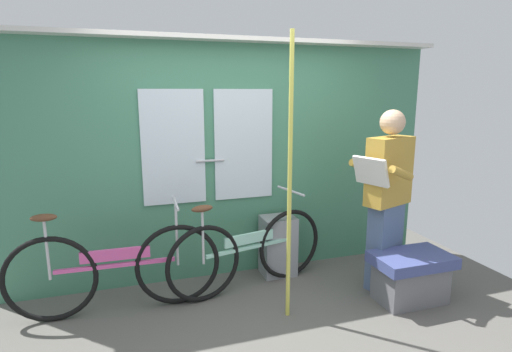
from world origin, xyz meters
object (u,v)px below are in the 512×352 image
object	(u,v)px
bicycle_near_door	(249,251)
bench_seat_corner	(411,276)
trash_bin_by_wall	(278,246)
handrail_pole	(290,182)
bicycle_leaning_behind	(116,269)
passenger_reading_newspaper	(387,197)

from	to	relation	value
bicycle_near_door	bench_seat_corner	size ratio (longest dim) A/B	2.35
bicycle_near_door	bench_seat_corner	distance (m)	1.51
trash_bin_by_wall	handrail_pole	size ratio (longest dim) A/B	0.27
bicycle_leaning_behind	handrail_pole	bearing A→B (deg)	-18.24
passenger_reading_newspaper	bicycle_near_door	bearing A→B (deg)	-36.75
trash_bin_by_wall	handrail_pole	distance (m)	1.19
trash_bin_by_wall	handrail_pole	xyz separation A→B (m)	(-0.21, -0.79, 0.86)
bicycle_near_door	passenger_reading_newspaper	distance (m)	1.41
trash_bin_by_wall	passenger_reading_newspaper	bearing A→B (deg)	-35.16
bicycle_near_door	handrail_pole	distance (m)	0.99
bicycle_near_door	bench_seat_corner	bearing A→B (deg)	-39.95
passenger_reading_newspaper	bench_seat_corner	distance (m)	0.74
passenger_reading_newspaper	handrail_pole	size ratio (longest dim) A/B	0.74
bicycle_near_door	handrail_pole	xyz separation A→B (m)	(0.18, -0.57, 0.79)
passenger_reading_newspaper	handrail_pole	xyz separation A→B (m)	(-1.07, -0.18, 0.26)
bicycle_near_door	bicycle_leaning_behind	distance (m)	1.21
passenger_reading_newspaper	handrail_pole	world-z (taller)	handrail_pole
bicycle_near_door	passenger_reading_newspaper	xyz separation A→B (m)	(1.25, -0.38, 0.53)
bicycle_near_door	bicycle_leaning_behind	size ratio (longest dim) A/B	0.92
bicycle_leaning_behind	bench_seat_corner	world-z (taller)	bicycle_leaning_behind
trash_bin_by_wall	bench_seat_corner	size ratio (longest dim) A/B	0.89
passenger_reading_newspaper	handrail_pole	bearing A→B (deg)	-9.86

